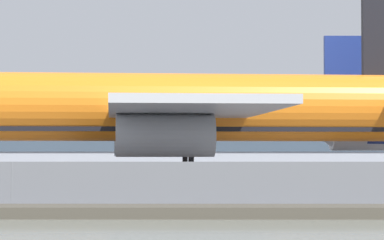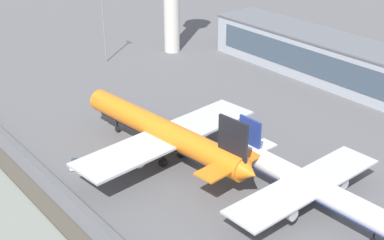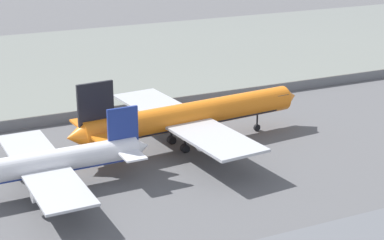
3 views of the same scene
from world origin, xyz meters
name	(u,v)px [view 3 (image 3 of 3)]	position (x,y,z in m)	size (l,w,h in m)	color
ground_plane	(199,129)	(0.00, 0.00, 0.00)	(500.00, 500.00, 0.00)	#565659
waterfront_lagoon	(99,59)	(0.00, -71.00, 0.00)	(320.00, 98.00, 0.01)	gray
shoreline_seawall	(162,102)	(0.00, -20.50, 0.25)	(320.00, 3.00, 0.50)	#474238
perimeter_fence	(169,104)	(0.00, -16.00, 1.19)	(280.00, 0.10, 2.38)	slate
cargo_jet_orange	(189,117)	(5.88, 7.63, 6.02)	(51.88, 44.49, 15.78)	orange
passenger_jet_white	(34,166)	(38.14, 16.97, 4.89)	(41.79, 35.48, 12.81)	white
baggage_tug	(189,111)	(-2.23, -9.69, 0.81)	(3.52, 3.19, 1.80)	white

